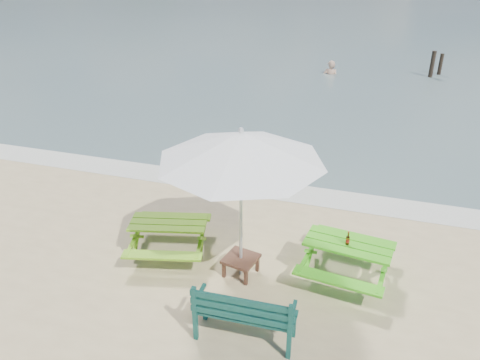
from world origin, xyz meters
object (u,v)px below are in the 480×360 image
(park_bench, at_px, (245,322))
(swimmer, at_px, (330,81))
(picnic_table_right, at_px, (347,261))
(picnic_table_left, at_px, (170,237))
(beer_bottle, at_px, (348,240))
(patio_umbrella, at_px, (241,147))
(side_table, at_px, (241,265))

(park_bench, xyz_separation_m, swimmer, (-0.88, 16.48, -0.62))
(picnic_table_right, bearing_deg, picnic_table_left, -175.79)
(swimmer, bearing_deg, beer_bottle, -81.70)
(picnic_table_right, distance_m, park_bench, 2.29)
(picnic_table_right, height_order, park_bench, park_bench)
(picnic_table_left, bearing_deg, swimmer, 85.71)
(patio_umbrella, bearing_deg, swimmer, 91.42)
(park_bench, relative_size, swimmer, 0.80)
(picnic_table_right, relative_size, patio_umbrella, 0.56)
(picnic_table_right, height_order, side_table, picnic_table_right)
(picnic_table_right, xyz_separation_m, side_table, (-1.78, -0.48, -0.15))
(picnic_table_right, distance_m, patio_umbrella, 2.81)
(beer_bottle, xyz_separation_m, swimmer, (-2.13, 14.62, -1.12))
(picnic_table_right, relative_size, swimmer, 0.95)
(picnic_table_left, distance_m, beer_bottle, 3.28)
(patio_umbrella, bearing_deg, beer_bottle, 14.13)
(side_table, bearing_deg, park_bench, -70.52)
(park_bench, distance_m, swimmer, 16.52)
(picnic_table_left, height_order, beer_bottle, beer_bottle)
(park_bench, bearing_deg, beer_bottle, 56.01)
(beer_bottle, relative_size, swimmer, 0.13)
(park_bench, bearing_deg, side_table, 109.48)
(picnic_table_left, height_order, swimmer, picnic_table_left)
(side_table, distance_m, beer_bottle, 1.91)
(side_table, bearing_deg, patio_umbrella, 0.00)
(picnic_table_left, bearing_deg, patio_umbrella, -9.23)
(picnic_table_right, xyz_separation_m, patio_umbrella, (-1.78, -0.48, 2.12))
(picnic_table_right, bearing_deg, park_bench, -123.93)
(picnic_table_right, relative_size, park_bench, 1.19)
(swimmer, bearing_deg, picnic_table_left, -94.29)
(side_table, bearing_deg, picnic_table_left, 170.77)
(picnic_table_right, bearing_deg, patio_umbrella, -164.87)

